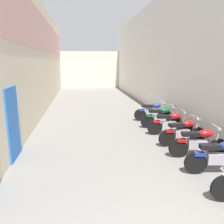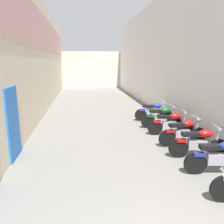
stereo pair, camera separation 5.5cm
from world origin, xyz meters
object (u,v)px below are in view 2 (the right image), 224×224
at_px(motorcycle_third, 220,156).
at_px(motorcycle_seventh, 161,117).
at_px(motorcycle_fifth, 183,132).
at_px(motorcycle_fourth, 199,142).
at_px(motorcycle_eighth, 153,111).
at_px(motorcycle_sixth, 171,123).

xyz_separation_m(motorcycle_third, motorcycle_seventh, (0.00, 4.40, 0.00)).
height_order(motorcycle_fifth, motorcycle_seventh, same).
bearing_deg(motorcycle_third, motorcycle_fourth, 90.00).
xyz_separation_m(motorcycle_seventh, motorcycle_eighth, (-0.00, 1.17, 0.00)).
relative_size(motorcycle_fifth, motorcycle_eighth, 1.00).
xyz_separation_m(motorcycle_third, motorcycle_fourth, (-0.00, 1.06, 0.00)).
bearing_deg(motorcycle_eighth, motorcycle_fifth, -90.00).
height_order(motorcycle_third, motorcycle_eighth, same).
bearing_deg(motorcycle_fourth, motorcycle_fifth, 90.00).
relative_size(motorcycle_fourth, motorcycle_eighth, 1.00).
bearing_deg(motorcycle_seventh, motorcycle_sixth, -90.00).
bearing_deg(motorcycle_fourth, motorcycle_eighth, 90.00).
bearing_deg(motorcycle_seventh, motorcycle_fifth, -90.00).
bearing_deg(motorcycle_third, motorcycle_eighth, 90.00).
distance_m(motorcycle_third, motorcycle_sixth, 3.33).
xyz_separation_m(motorcycle_fifth, motorcycle_sixth, (-0.00, 1.16, 0.00)).
bearing_deg(motorcycle_third, motorcycle_seventh, 90.00).
bearing_deg(motorcycle_fourth, motorcycle_sixth, 90.00).
relative_size(motorcycle_seventh, motorcycle_eighth, 1.00).
distance_m(motorcycle_fourth, motorcycle_fifth, 1.10).
relative_size(motorcycle_fifth, motorcycle_seventh, 1.00).
distance_m(motorcycle_sixth, motorcycle_eighth, 2.24).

